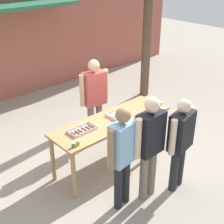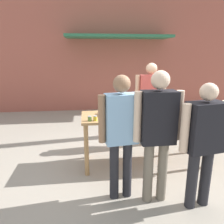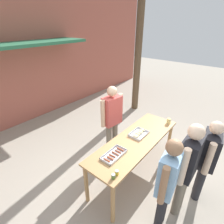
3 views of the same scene
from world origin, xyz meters
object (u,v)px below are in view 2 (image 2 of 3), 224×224
at_px(condiment_jar_ketchup, 95,118).
at_px(food_tray_sausages, 112,114).
at_px(person_customer_with_cup, 204,137).
at_px(person_server_behind_table, 150,98).
at_px(condiment_jar_mustard, 90,118).
at_px(food_tray_buns, 158,112).
at_px(beer_cup, 210,113).
at_px(person_customer_waiting_in_line, 158,127).
at_px(person_customer_holding_hotdog, 121,128).

bearing_deg(condiment_jar_ketchup, food_tray_sausages, 44.44).
bearing_deg(person_customer_with_cup, condiment_jar_ketchup, -46.75).
bearing_deg(person_server_behind_table, condiment_jar_mustard, -132.81).
height_order(food_tray_buns, condiment_jar_mustard, condiment_jar_mustard).
bearing_deg(beer_cup, food_tray_sausages, 169.97).
distance_m(food_tray_buns, person_customer_waiting_in_line, 1.13).
relative_size(person_server_behind_table, person_customer_waiting_in_line, 1.00).
xyz_separation_m(condiment_jar_ketchup, person_customer_waiting_in_line, (0.74, -0.77, 0.09)).
bearing_deg(beer_cup, person_server_behind_table, 123.81).
height_order(beer_cup, person_server_behind_table, person_server_behind_table).
relative_size(condiment_jar_mustard, beer_cup, 0.66).
distance_m(beer_cup, person_customer_waiting_in_line, 1.39).
distance_m(person_customer_holding_hotdog, person_customer_with_cup, 1.00).
distance_m(person_customer_holding_hotdog, person_customer_waiting_in_line, 0.45).
bearing_deg(person_customer_waiting_in_line, person_customer_with_cup, 160.61).
bearing_deg(condiment_jar_mustard, person_server_behind_table, 39.97).
distance_m(food_tray_sausages, beer_cup, 1.62).
bearing_deg(food_tray_sausages, person_customer_holding_hotdog, -89.79).
height_order(condiment_jar_mustard, person_customer_holding_hotdog, person_customer_holding_hotdog).
xyz_separation_m(food_tray_sausages, person_customer_holding_hotdog, (0.00, -0.94, 0.08)).
height_order(condiment_jar_mustard, beer_cup, beer_cup).
bearing_deg(person_customer_holding_hotdog, condiment_jar_ketchup, -72.54).
xyz_separation_m(food_tray_buns, person_customer_waiting_in_line, (-0.36, -1.06, 0.10)).
distance_m(food_tray_sausages, person_customer_waiting_in_line, 1.15).
distance_m(condiment_jar_mustard, condiment_jar_ketchup, 0.09).
bearing_deg(person_customer_holding_hotdog, beer_cup, -164.70).
height_order(condiment_jar_mustard, condiment_jar_ketchup, same).
xyz_separation_m(person_customer_with_cup, person_customer_waiting_in_line, (-0.51, 0.18, 0.09)).
bearing_deg(condiment_jar_ketchup, person_customer_waiting_in_line, -46.40).
distance_m(condiment_jar_mustard, person_customer_holding_hotdog, 0.75).
distance_m(food_tray_buns, condiment_jar_mustard, 1.22).
distance_m(food_tray_buns, person_server_behind_table, 0.78).
xyz_separation_m(food_tray_buns, person_customer_holding_hotdog, (-0.79, -0.94, 0.07)).
bearing_deg(beer_cup, condiment_jar_ketchup, -179.75).
xyz_separation_m(person_server_behind_table, person_customer_holding_hotdog, (-0.88, -1.71, -0.03)).
bearing_deg(condiment_jar_ketchup, person_server_behind_table, 41.83).
bearing_deg(food_tray_buns, condiment_jar_ketchup, -165.08).
relative_size(food_tray_sausages, person_server_behind_table, 0.27).
distance_m(condiment_jar_ketchup, person_customer_holding_hotdog, 0.72).
xyz_separation_m(condiment_jar_mustard, person_server_behind_table, (1.27, 1.06, 0.09)).
bearing_deg(person_customer_waiting_in_line, person_customer_holding_hotdog, -16.13).
xyz_separation_m(food_tray_buns, condiment_jar_ketchup, (-1.09, -0.29, 0.02)).
distance_m(food_tray_buns, beer_cup, 0.84).
relative_size(condiment_jar_mustard, person_customer_with_cup, 0.05).
relative_size(food_tray_buns, beer_cup, 3.26).
relative_size(condiment_jar_ketchup, person_server_behind_table, 0.04).
height_order(condiment_jar_ketchup, person_customer_holding_hotdog, person_customer_holding_hotdog).
bearing_deg(food_tray_sausages, condiment_jar_ketchup, -135.56).
xyz_separation_m(condiment_jar_ketchup, person_server_behind_table, (1.18, 1.06, 0.09)).
bearing_deg(food_tray_buns, person_customer_with_cup, -82.84).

